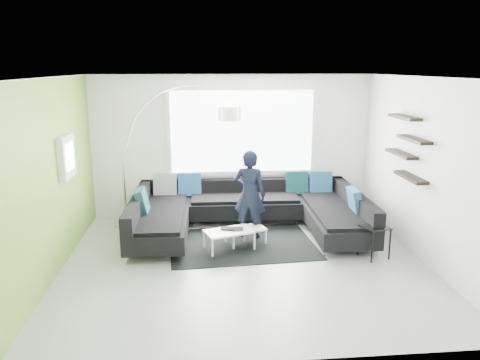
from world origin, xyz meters
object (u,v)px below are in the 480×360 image
sectional_sofa (248,214)px  person (250,194)px  side_table (374,242)px  laptop (232,230)px  coffee_table (238,237)px  arc_lamp (123,158)px

sectional_sofa → person: bearing=-84.4°
sectional_sofa → side_table: bearing=-32.0°
laptop → coffee_table: bearing=55.7°
person → sectional_sofa: bearing=-65.1°
coffee_table → person: person is taller
sectional_sofa → arc_lamp: size_ratio=1.58×
sectional_sofa → arc_lamp: (-2.25, 0.71, 0.92)m
coffee_table → laptop: 0.24m
person → laptop: 0.79m
laptop → sectional_sofa: bearing=72.5°
sectional_sofa → side_table: size_ratio=7.98×
side_table → laptop: 2.27m
sectional_sofa → laptop: (-0.35, -0.70, -0.04)m
person → laptop: (-0.36, -0.55, -0.44)m
sectional_sofa → person: 0.42m
sectional_sofa → side_table: sectional_sofa is taller
sectional_sofa → side_table: 2.24m
side_table → laptop: bearing=166.4°
coffee_table → laptop: laptop is taller
coffee_table → side_table: 2.20m
coffee_table → side_table: side_table is taller
sectional_sofa → coffee_table: (-0.24, -0.58, -0.22)m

